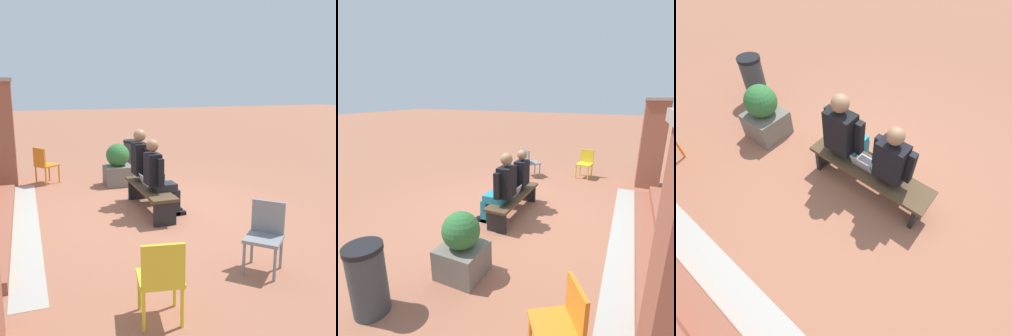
% 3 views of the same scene
% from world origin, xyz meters
% --- Properties ---
extents(ground_plane, '(60.00, 60.00, 0.00)m').
position_xyz_m(ground_plane, '(0.00, 0.00, 0.00)').
color(ground_plane, '#9E6047').
extents(concrete_strip, '(5.27, 0.40, 0.01)m').
position_xyz_m(concrete_strip, '(-0.05, 2.16, 0.00)').
color(concrete_strip, '#A8A399').
rests_on(concrete_strip, ground).
extents(bench, '(1.80, 0.44, 0.45)m').
position_xyz_m(bench, '(-0.05, 0.06, 0.35)').
color(bench, '#4C3823').
rests_on(bench, ground).
extents(person_student, '(0.54, 0.68, 1.33)m').
position_xyz_m(person_student, '(-0.35, -0.00, 0.71)').
color(person_student, '#232328').
rests_on(person_student, ground).
extents(person_adult, '(0.59, 0.74, 1.42)m').
position_xyz_m(person_adult, '(0.41, -0.01, 0.75)').
color(person_adult, teal).
rests_on(person_adult, ground).
extents(laptop, '(0.32, 0.29, 0.21)m').
position_xyz_m(laptop, '(0.03, 0.07, 0.50)').
color(laptop, '#9EA0A5').
rests_on(laptop, bench).
extents(planter, '(0.60, 0.60, 0.94)m').
position_xyz_m(planter, '(1.99, 0.17, 0.44)').
color(planter, '#6B665B').
rests_on(planter, ground).
extents(litter_bin, '(0.42, 0.42, 0.86)m').
position_xyz_m(litter_bin, '(2.99, -0.42, 0.43)').
color(litter_bin, '#383D42').
rests_on(litter_bin, ground).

